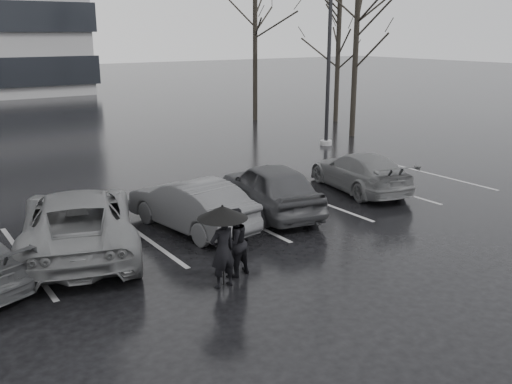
{
  "coord_description": "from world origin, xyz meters",
  "views": [
    {
      "loc": [
        -7.37,
        -10.26,
        4.94
      ],
      "look_at": [
        0.24,
        1.0,
        1.1
      ],
      "focal_mm": 40.0,
      "sensor_mm": 36.0,
      "label": 1
    }
  ],
  "objects": [
    {
      "name": "tree_north",
      "position": [
        11.0,
        17.0,
        4.25
      ],
      "size": [
        0.26,
        0.26,
        8.5
      ],
      "primitive_type": "cylinder",
      "color": "black",
      "rests_on": "ground"
    },
    {
      "name": "car_west_b",
      "position": [
        -3.81,
        2.31,
        0.74
      ],
      "size": [
        3.92,
        5.81,
        1.48
      ],
      "primitive_type": "imported",
      "rotation": [
        0.0,
        0.0,
        2.84
      ],
      "color": "#49494C",
      "rests_on": "ground"
    },
    {
      "name": "pedestrian_left",
      "position": [
        -2.04,
        -1.2,
        0.77
      ],
      "size": [
        0.59,
        0.41,
        1.54
      ],
      "primitive_type": "imported",
      "rotation": [
        0.0,
        0.0,
        3.21
      ],
      "color": "black",
      "rests_on": "ground"
    },
    {
      "name": "tree_ne",
      "position": [
        14.5,
        14.0,
        3.5
      ],
      "size": [
        0.26,
        0.26,
        7.0
      ],
      "primitive_type": "cylinder",
      "color": "black",
      "rests_on": "ground"
    },
    {
      "name": "umbrella",
      "position": [
        -1.99,
        -1.13,
        1.54
      ],
      "size": [
        1.0,
        1.0,
        1.69
      ],
      "color": "black",
      "rests_on": "ground"
    },
    {
      "name": "lamp_post",
      "position": [
        9.42,
        8.94,
        4.35
      ],
      "size": [
        0.52,
        0.52,
        9.51
      ],
      "rotation": [
        0.0,
        0.0,
        0.34
      ],
      "color": "gray",
      "rests_on": "ground"
    },
    {
      "name": "car_west_a",
      "position": [
        -0.92,
        2.27,
        0.65
      ],
      "size": [
        2.01,
        4.14,
        1.31
      ],
      "primitive_type": "imported",
      "rotation": [
        0.0,
        0.0,
        3.3
      ],
      "color": "#2C2C2E",
      "rests_on": "ground"
    },
    {
      "name": "ground",
      "position": [
        0.0,
        0.0,
        0.0
      ],
      "size": [
        160.0,
        160.0,
        0.0
      ],
      "primitive_type": "plane",
      "color": "black",
      "rests_on": "ground"
    },
    {
      "name": "stall_stripes",
      "position": [
        -0.8,
        2.5,
        0.0
      ],
      "size": [
        19.72,
        5.0,
        0.0
      ],
      "color": "#99999B",
      "rests_on": "ground"
    },
    {
      "name": "car_main",
      "position": [
        1.59,
        2.29,
        0.72
      ],
      "size": [
        2.46,
        4.47,
        1.44
      ],
      "primitive_type": "imported",
      "rotation": [
        0.0,
        0.0,
        2.95
      ],
      "color": "black",
      "rests_on": "ground"
    },
    {
      "name": "pedestrian_right",
      "position": [
        -1.56,
        -0.84,
        0.73
      ],
      "size": [
        0.82,
        0.71,
        1.47
      ],
      "primitive_type": "imported",
      "rotation": [
        0.0,
        0.0,
        3.38
      ],
      "color": "black",
      "rests_on": "ground"
    },
    {
      "name": "tree_east",
      "position": [
        12.0,
        10.0,
        4.0
      ],
      "size": [
        0.26,
        0.26,
        8.0
      ],
      "primitive_type": "cylinder",
      "color": "black",
      "rests_on": "ground"
    },
    {
      "name": "car_east",
      "position": [
        5.3,
        2.57,
        0.61
      ],
      "size": [
        2.51,
        4.46,
        1.22
      ],
      "primitive_type": "imported",
      "rotation": [
        0.0,
        0.0,
        2.94
      ],
      "color": "#49494C",
      "rests_on": "ground"
    }
  ]
}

